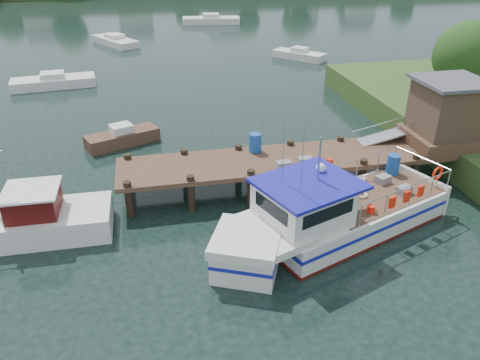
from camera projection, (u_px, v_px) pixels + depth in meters
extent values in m
plane|color=black|center=(255.00, 188.00, 21.17)|extent=(160.00, 160.00, 0.00)
cylinder|color=#332114|center=(458.00, 96.00, 28.15)|extent=(0.50, 0.50, 3.05)
sphere|color=#234518|center=(468.00, 55.00, 27.01)|extent=(3.90, 3.90, 3.90)
cube|color=#513726|center=(299.00, 158.00, 20.92)|extent=(16.00, 3.00, 0.20)
cylinder|color=black|center=(129.00, 203.00, 18.76)|extent=(0.32, 0.32, 1.90)
cylinder|color=black|center=(130.00, 174.00, 21.01)|extent=(0.32, 0.32, 1.90)
cylinder|color=black|center=(191.00, 196.00, 19.21)|extent=(0.32, 0.32, 1.90)
cylinder|color=black|center=(185.00, 169.00, 21.46)|extent=(0.32, 0.32, 1.90)
cylinder|color=black|center=(251.00, 190.00, 19.65)|extent=(0.32, 0.32, 1.90)
cylinder|color=black|center=(238.00, 164.00, 21.90)|extent=(0.32, 0.32, 1.90)
cylinder|color=black|center=(307.00, 185.00, 20.10)|extent=(0.32, 0.32, 1.90)
cylinder|color=black|center=(290.00, 159.00, 22.35)|extent=(0.32, 0.32, 1.90)
cylinder|color=black|center=(361.00, 179.00, 20.55)|extent=(0.32, 0.32, 1.90)
cylinder|color=black|center=(339.00, 155.00, 22.80)|extent=(0.32, 0.32, 1.90)
cylinder|color=black|center=(413.00, 174.00, 20.99)|extent=(0.32, 0.32, 1.90)
cylinder|color=black|center=(386.00, 151.00, 23.24)|extent=(0.32, 0.32, 1.90)
cylinder|color=black|center=(463.00, 169.00, 21.44)|extent=(0.32, 0.32, 1.90)
cylinder|color=black|center=(431.00, 146.00, 23.69)|extent=(0.32, 0.32, 1.90)
cube|color=#513726|center=(442.00, 138.00, 21.98)|extent=(3.20, 3.00, 0.60)
cube|color=#463427|center=(448.00, 109.00, 21.33)|extent=(2.60, 2.60, 2.40)
cube|color=#47474C|center=(454.00, 82.00, 20.72)|extent=(3.00, 3.00, 0.15)
cube|color=#A5A8AD|center=(387.00, 135.00, 22.37)|extent=(3.34, 0.90, 0.79)
cylinder|color=silver|center=(393.00, 129.00, 21.79)|extent=(3.34, 0.05, 0.76)
cylinder|color=silver|center=(385.00, 123.00, 22.49)|extent=(3.34, 0.05, 0.76)
cube|color=slate|center=(284.00, 165.00, 19.75)|extent=(0.60, 0.40, 0.30)
cube|color=slate|center=(305.00, 161.00, 20.11)|extent=(0.60, 0.40, 0.30)
cylinder|color=red|center=(329.00, 162.00, 20.03)|extent=(0.30, 0.30, 0.28)
cylinder|color=#16479D|center=(255.00, 143.00, 21.13)|extent=(0.56, 0.56, 0.85)
cube|color=silver|center=(352.00, 215.00, 18.10)|extent=(7.89, 5.36, 1.12)
cube|color=silver|center=(246.00, 257.00, 15.77)|extent=(2.74, 2.74, 1.12)
cube|color=silver|center=(247.00, 239.00, 15.44)|extent=(2.96, 3.03, 0.34)
cube|color=silver|center=(271.00, 231.00, 15.92)|extent=(2.82, 3.30, 0.29)
cube|color=#141BA0|center=(352.00, 212.00, 18.03)|extent=(7.99, 5.43, 0.14)
cube|color=#141BA0|center=(247.00, 253.00, 15.70)|extent=(2.78, 2.78, 0.14)
cube|color=#54100C|center=(350.00, 226.00, 18.34)|extent=(7.98, 5.41, 0.14)
cube|color=#513726|center=(375.00, 194.00, 18.39)|extent=(5.87, 4.35, 0.04)
cube|color=silver|center=(417.00, 187.00, 19.87)|extent=(1.23, 2.80, 1.32)
cube|color=silver|center=(303.00, 205.00, 16.28)|extent=(3.46, 3.35, 1.46)
cube|color=black|center=(329.00, 214.00, 15.19)|extent=(2.02, 0.81, 0.49)
cube|color=black|center=(281.00, 183.00, 17.10)|extent=(2.02, 0.81, 0.49)
cube|color=black|center=(271.00, 209.00, 15.49)|extent=(0.67, 1.65, 0.49)
cube|color=#181899|center=(309.00, 183.00, 16.01)|extent=(4.11, 3.83, 0.12)
cylinder|color=silver|center=(319.00, 159.00, 15.81)|extent=(0.10, 0.10, 1.56)
cylinder|color=silver|center=(302.00, 162.00, 14.70)|extent=(0.03, 0.03, 2.34)
cylinder|color=silver|center=(283.00, 151.00, 15.43)|extent=(0.03, 0.03, 2.34)
sphere|color=silver|center=(321.00, 168.00, 16.63)|extent=(0.45, 0.45, 0.35)
cylinder|color=silver|center=(409.00, 187.00, 17.03)|extent=(4.57, 1.79, 0.04)
cylinder|color=silver|center=(356.00, 160.00, 19.03)|extent=(4.57, 1.79, 0.04)
cylinder|color=silver|center=(423.00, 158.00, 19.21)|extent=(1.00, 2.52, 0.04)
cylinder|color=silver|center=(360.00, 216.00, 16.10)|extent=(0.06, 0.06, 0.93)
cylinder|color=silver|center=(310.00, 185.00, 18.11)|extent=(0.06, 0.06, 0.93)
cylinder|color=silver|center=(386.00, 206.00, 16.71)|extent=(0.06, 0.06, 0.93)
cylinder|color=silver|center=(334.00, 177.00, 18.71)|extent=(0.06, 0.06, 0.93)
cylinder|color=silver|center=(410.00, 197.00, 17.31)|extent=(0.06, 0.06, 0.93)
cylinder|color=silver|center=(357.00, 169.00, 19.32)|extent=(0.06, 0.06, 0.93)
cylinder|color=silver|center=(432.00, 188.00, 17.92)|extent=(0.06, 0.06, 0.93)
cylinder|color=silver|center=(378.00, 162.00, 19.92)|extent=(0.06, 0.06, 0.93)
cylinder|color=silver|center=(448.00, 181.00, 18.41)|extent=(0.06, 0.06, 0.93)
cylinder|color=silver|center=(395.00, 157.00, 20.41)|extent=(0.06, 0.06, 0.93)
cube|color=slate|center=(404.00, 190.00, 18.34)|extent=(0.69, 0.57, 0.31)
cube|color=slate|center=(383.00, 179.00, 19.14)|extent=(0.69, 0.57, 0.31)
cube|color=slate|center=(359.00, 182.00, 18.96)|extent=(0.63, 0.54, 0.31)
cylinder|color=#16479D|center=(393.00, 164.00, 19.77)|extent=(0.71, 0.71, 0.86)
cylinder|color=red|center=(371.00, 209.00, 17.11)|extent=(0.38, 0.38, 0.29)
torus|color=#BFB28C|center=(361.00, 195.00, 18.23)|extent=(0.71, 0.71, 0.12)
torus|color=red|center=(438.00, 173.00, 18.83)|extent=(0.60, 0.31, 0.61)
cube|color=red|center=(392.00, 202.00, 16.80)|extent=(0.29, 0.19, 0.44)
cube|color=red|center=(407.00, 197.00, 17.17)|extent=(0.29, 0.19, 0.44)
cube|color=red|center=(421.00, 191.00, 17.54)|extent=(0.29, 0.19, 0.44)
imported|color=silver|center=(350.00, 190.00, 16.94)|extent=(0.61, 0.73, 1.72)
cube|color=silver|center=(24.00, 225.00, 17.62)|extent=(6.43, 2.41, 0.99)
cube|color=#450C0B|center=(33.00, 202.00, 17.26)|extent=(1.79, 1.79, 0.94)
cube|color=silver|center=(30.00, 190.00, 17.03)|extent=(1.99, 1.99, 0.08)
cube|color=#513726|center=(122.00, 138.00, 25.40)|extent=(4.10, 2.72, 0.72)
cube|color=silver|center=(121.00, 129.00, 25.15)|extent=(1.36, 1.28, 0.46)
cube|color=silver|center=(211.00, 20.00, 59.32)|extent=(7.43, 3.42, 0.77)
cube|color=silver|center=(211.00, 16.00, 59.04)|extent=(2.23, 1.99, 0.50)
cube|color=silver|center=(54.00, 82.00, 34.90)|extent=(6.16, 2.72, 0.70)
cube|color=silver|center=(52.00, 75.00, 34.65)|extent=(1.83, 1.62, 0.45)
cube|color=silver|center=(299.00, 55.00, 42.63)|extent=(4.48, 4.61, 0.67)
cube|color=silver|center=(300.00, 50.00, 42.39)|extent=(1.76, 1.77, 0.43)
cube|color=silver|center=(451.00, 70.00, 38.14)|extent=(6.90, 3.07, 0.67)
cube|color=silver|center=(452.00, 64.00, 37.90)|extent=(2.05, 1.82, 0.43)
cube|color=silver|center=(115.00, 41.00, 48.13)|extent=(4.98, 6.51, 0.68)
cube|color=silver|center=(115.00, 36.00, 47.89)|extent=(2.18, 2.28, 0.43)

